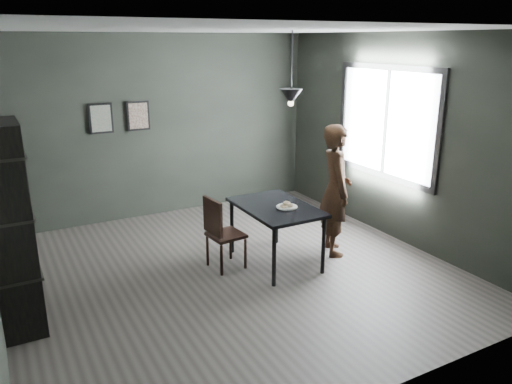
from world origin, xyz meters
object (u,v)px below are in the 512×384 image
woman (335,190)px  wood_chair (220,229)px  shelf_unit (10,230)px  pendant_lamp (291,96)px  white_plate (287,207)px  cafe_table (276,212)px

woman → wood_chair: woman is taller
shelf_unit → pendant_lamp: pendant_lamp is taller
white_plate → shelf_unit: 3.01m
wood_chair → pendant_lamp: (0.93, -0.06, 1.53)m
cafe_table → pendant_lamp: size_ratio=1.39×
wood_chair → shelf_unit: (-2.24, -0.24, 0.49)m
shelf_unit → woman: bearing=-0.4°
cafe_table → shelf_unit: shelf_unit is taller
white_plate → pendant_lamp: 1.33m
wood_chair → pendant_lamp: size_ratio=1.05×
white_plate → shelf_unit: size_ratio=0.11×
white_plate → wood_chair: 0.85m
woman → wood_chair: 1.57m
woman → shelf_unit: shelf_unit is taller
wood_chair → pendant_lamp: pendant_lamp is taller
white_plate → pendant_lamp: (0.18, 0.23, 1.29)m
cafe_table → wood_chair: size_ratio=1.32×
cafe_table → shelf_unit: bearing=-178.5°
white_plate → cafe_table: bearing=119.6°
cafe_table → woman: (0.83, -0.09, 0.18)m
wood_chair → cafe_table: bearing=-19.7°
shelf_unit → pendant_lamp: 3.34m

